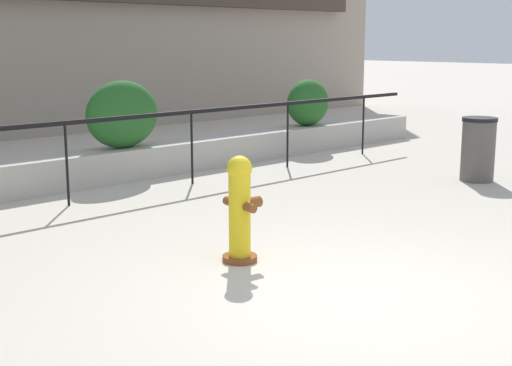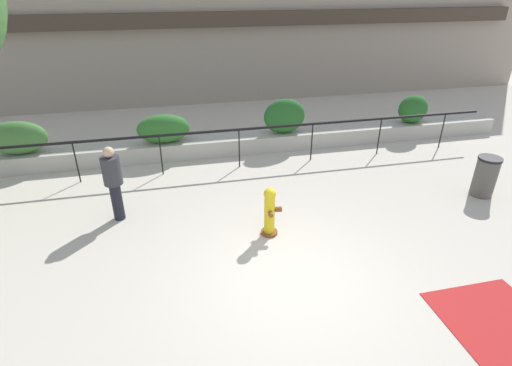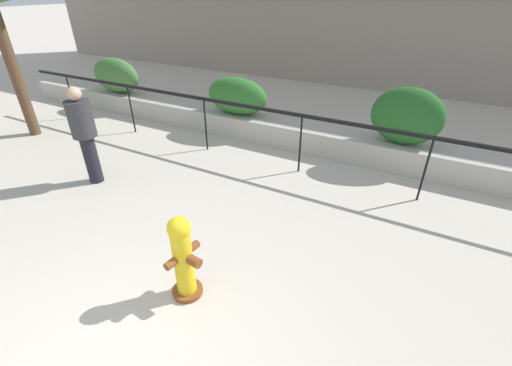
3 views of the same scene
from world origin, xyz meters
TOP-DOWN VIEW (x-y plane):
  - planter_wall_low at (0.00, 6.00)m, footprint 18.00×0.70m
  - fence_railing_segment at (-0.00, 4.90)m, footprint 15.00×0.05m
  - hedge_bush_0 at (-5.90, 6.00)m, footprint 1.57×0.62m
  - hedge_bush_1 at (-2.02, 6.00)m, footprint 1.51×0.65m
  - hedge_bush_2 at (1.63, 6.00)m, footprint 1.29×0.59m
  - fire_hydrant at (-0.00, 1.48)m, footprint 0.45×0.48m
  - pedestrian at (-3.13, 2.80)m, footprint 0.47×0.47m

SIDE VIEW (x-z plane):
  - planter_wall_low at x=0.00m, z-range 0.00..0.50m
  - fire_hydrant at x=0.00m, z-range 0.01..1.09m
  - hedge_bush_1 at x=-2.02m, z-range 0.50..1.34m
  - hedge_bush_0 at x=-5.90m, z-range 0.50..1.43m
  - pedestrian at x=-3.13m, z-range 0.12..1.85m
  - fence_railing_segment at x=0.00m, z-range 0.44..1.59m
  - hedge_bush_2 at x=1.63m, z-range 0.50..1.57m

